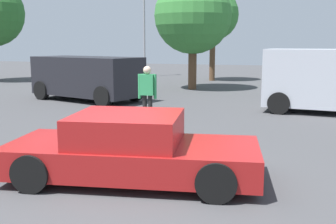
% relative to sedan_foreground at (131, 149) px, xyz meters
% --- Properties ---
extents(ground_plane, '(80.00, 80.00, 0.00)m').
position_rel_sedan_foreground_xyz_m(ground_plane, '(0.09, -0.22, -0.55)').
color(ground_plane, '#424244').
extents(sedan_foreground, '(4.62, 2.52, 1.18)m').
position_rel_sedan_foreground_xyz_m(sedan_foreground, '(0.00, 0.00, 0.00)').
color(sedan_foreground, maroon).
rests_on(sedan_foreground, ground_plane).
extents(suv_dark, '(5.20, 3.33, 1.84)m').
position_rel_sedan_foreground_xyz_m(suv_dark, '(-5.83, 8.88, 0.47)').
color(suv_dark, black).
rests_on(suv_dark, ground_plane).
extents(pedestrian, '(0.57, 0.28, 1.74)m').
position_rel_sedan_foreground_xyz_m(pedestrian, '(-1.55, 4.85, 0.49)').
color(pedestrian, black).
rests_on(pedestrian, ground_plane).
extents(light_post_mid, '(0.44, 0.44, 6.34)m').
position_rel_sedan_foreground_xyz_m(light_post_mid, '(-8.13, 21.50, 3.76)').
color(light_post_mid, gray).
rests_on(light_post_mid, ground_plane).
extents(tree_back_left, '(3.26, 3.26, 5.84)m').
position_rel_sedan_foreground_xyz_m(tree_back_left, '(-2.74, 19.73, 3.63)').
color(tree_back_left, brown).
rests_on(tree_back_left, ground_plane).
extents(tree_far_right, '(3.99, 3.99, 5.83)m').
position_rel_sedan_foreground_xyz_m(tree_far_right, '(-2.67, 14.40, 3.27)').
color(tree_far_right, brown).
rests_on(tree_far_right, ground_plane).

